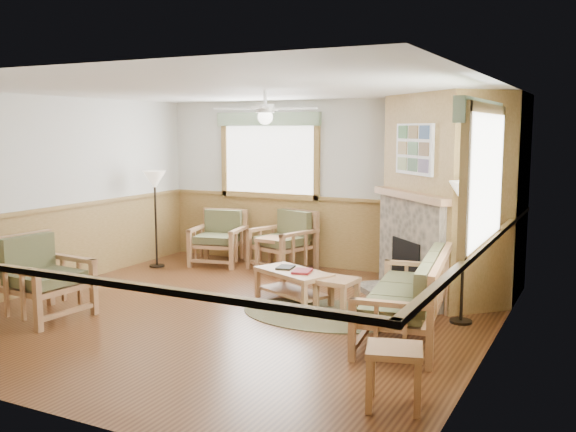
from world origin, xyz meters
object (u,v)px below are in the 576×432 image
at_px(armchair_back_left, 218,238).
at_px(footstool, 337,294).
at_px(floor_lamp_left, 156,219).
at_px(end_table_chairs, 274,254).
at_px(armchair_left, 44,277).
at_px(sofa, 406,295).
at_px(armchair_back_right, 283,240).
at_px(floor_lamp_right, 463,253).
at_px(coffee_table, 293,286).
at_px(end_table_sofa, 394,377).

bearing_deg(armchair_back_left, footstool, -41.99).
xyz_separation_m(armchair_back_left, floor_lamp_left, (-0.79, -0.62, 0.34)).
relative_size(end_table_chairs, floor_lamp_left, 0.34).
bearing_deg(armchair_left, sofa, -67.82).
height_order(sofa, armchair_back_right, armchair_back_right).
bearing_deg(floor_lamp_left, floor_lamp_right, -9.29).
bearing_deg(armchair_back_right, floor_lamp_right, -8.93).
distance_m(armchair_back_right, coffee_table, 2.01).
distance_m(armchair_back_right, floor_lamp_right, 3.60).
xyz_separation_m(armchair_back_right, footstool, (1.69, -1.78, -0.27)).
xyz_separation_m(armchair_left, footstool, (2.98, 1.90, -0.29)).
relative_size(armchair_left, footstool, 2.15).
height_order(sofa, end_table_chairs, sofa).
xyz_separation_m(floor_lamp_left, floor_lamp_right, (5.10, -0.83, 0.04)).
bearing_deg(floor_lamp_left, end_table_chairs, 18.91).
xyz_separation_m(end_table_chairs, floor_lamp_left, (-1.85, -0.63, 0.52)).
xyz_separation_m(armchair_left, end_table_chairs, (1.22, 3.52, -0.23)).
relative_size(armchair_back_left, end_table_sofa, 1.78).
bearing_deg(armchair_back_right, end_table_chairs, -94.18).
xyz_separation_m(armchair_left, end_table_sofa, (4.48, -0.50, -0.24)).
distance_m(sofa, end_table_chairs, 3.59).
bearing_deg(armchair_left, armchair_back_left, 1.64).
bearing_deg(footstool, sofa, -29.76).
distance_m(armchair_back_left, armchair_back_right, 1.13).
relative_size(armchair_back_right, coffee_table, 0.89).
height_order(end_table_chairs, footstool, end_table_chairs).
bearing_deg(floor_lamp_left, end_table_sofa, -33.58).
distance_m(coffee_table, end_table_chairs, 1.90).
relative_size(footstool, floor_lamp_left, 0.29).
bearing_deg(coffee_table, end_table_chairs, 149.75).
relative_size(end_table_sofa, floor_lamp_right, 0.30).
height_order(armchair_back_left, armchair_left, armchair_left).
bearing_deg(end_table_chairs, floor_lamp_left, -161.09).
bearing_deg(coffee_table, armchair_back_right, 145.53).
distance_m(armchair_back_left, armchair_left, 3.52).
relative_size(sofa, end_table_chairs, 3.71).
xyz_separation_m(sofa, end_table_sofa, (0.44, -1.79, -0.20)).
distance_m(sofa, footstool, 1.25).
height_order(sofa, armchair_back_left, sofa).
bearing_deg(end_table_chairs, floor_lamp_right, -24.25).
relative_size(sofa, coffee_table, 1.88).
xyz_separation_m(sofa, armchair_back_right, (-2.75, 2.39, 0.01)).
xyz_separation_m(end_table_sofa, floor_lamp_left, (-5.10, 3.39, 0.54)).
height_order(armchair_back_right, armchair_left, armchair_left).
distance_m(end_table_sofa, footstool, 2.83).
bearing_deg(armchair_left, armchair_back_right, -14.90).
distance_m(floor_lamp_left, floor_lamp_right, 5.17).
height_order(armchair_left, coffee_table, armchair_left).
height_order(sofa, armchair_left, armchair_left).
height_order(coffee_table, floor_lamp_right, floor_lamp_right).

